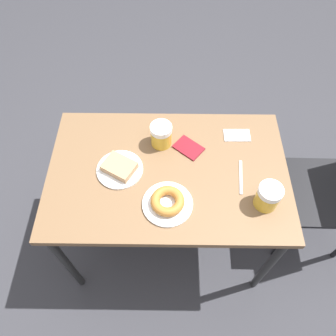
{
  "coord_description": "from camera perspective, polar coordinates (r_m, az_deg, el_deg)",
  "views": [
    {
      "loc": [
        0.78,
        0.01,
        1.89
      ],
      "look_at": [
        0.0,
        0.0,
        0.73
      ],
      "focal_mm": 35.0,
      "sensor_mm": 36.0,
      "label": 1
    }
  ],
  "objects": [
    {
      "name": "beer_mug_center",
      "position": [
        1.47,
        -1.19,
        5.79
      ],
      "size": [
        0.1,
        0.1,
        0.11
      ],
      "color": "gold",
      "rests_on": "table"
    },
    {
      "name": "table",
      "position": [
        1.48,
        -0.0,
        -1.85
      ],
      "size": [
        0.67,
        1.05,
        0.71
      ],
      "color": "brown",
      "rests_on": "ground_plane"
    },
    {
      "name": "plate_with_cake",
      "position": [
        1.42,
        -8.43,
        0.04
      ],
      "size": [
        0.2,
        0.2,
        0.04
      ],
      "color": "white",
      "rests_on": "table"
    },
    {
      "name": "napkin_folded",
      "position": [
        1.57,
        11.92,
        5.58
      ],
      "size": [
        0.07,
        0.12,
        0.0
      ],
      "rotation": [
        0.0,
        0.0,
        1.58
      ],
      "color": "white",
      "rests_on": "table"
    },
    {
      "name": "beer_mug_left",
      "position": [
        1.35,
        17.03,
        -4.76
      ],
      "size": [
        0.1,
        0.1,
        0.11
      ],
      "color": "gold",
      "rests_on": "table"
    },
    {
      "name": "ground_plane",
      "position": [
        2.05,
        -0.0,
        -11.36
      ],
      "size": [
        8.0,
        8.0,
        0.0
      ],
      "primitive_type": "plane",
      "color": "#333338"
    },
    {
      "name": "passport_near_edge",
      "position": [
        1.49,
        3.59,
        3.55
      ],
      "size": [
        0.15,
        0.15,
        0.01
      ],
      "rotation": [
        0.0,
        0.0,
        2.45
      ],
      "color": "maroon",
      "rests_on": "table"
    },
    {
      "name": "fork",
      "position": [
        1.43,
        12.57,
        -1.54
      ],
      "size": [
        0.17,
        0.03,
        0.0
      ],
      "rotation": [
        0.0,
        0.0,
        4.62
      ],
      "color": "silver",
      "rests_on": "table"
    },
    {
      "name": "plate_with_donut",
      "position": [
        1.32,
        -0.26,
        -5.95
      ],
      "size": [
        0.21,
        0.21,
        0.05
      ],
      "color": "white",
      "rests_on": "table"
    }
  ]
}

